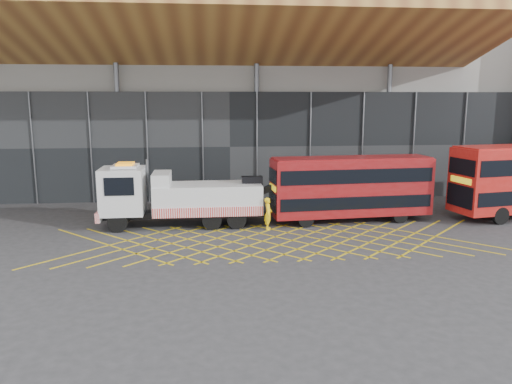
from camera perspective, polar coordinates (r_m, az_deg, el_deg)
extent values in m
plane|color=#2D2D30|center=(26.59, -6.17, -5.80)|extent=(120.00, 120.00, 0.00)
cube|color=gold|center=(27.09, -16.43, -5.85)|extent=(7.16, 7.16, 0.01)
cube|color=gold|center=(27.09, -16.43, -5.85)|extent=(7.16, 7.16, 0.01)
cube|color=gold|center=(26.83, -13.06, -5.85)|extent=(7.16, 7.16, 0.01)
cube|color=gold|center=(26.83, -13.06, -5.85)|extent=(7.16, 7.16, 0.01)
cube|color=gold|center=(26.66, -9.63, -5.83)|extent=(7.16, 7.16, 0.01)
cube|color=gold|center=(26.66, -9.63, -5.83)|extent=(7.16, 7.16, 0.01)
cube|color=gold|center=(26.59, -6.17, -5.78)|extent=(7.16, 7.16, 0.01)
cube|color=gold|center=(26.59, -6.17, -5.78)|extent=(7.16, 7.16, 0.01)
cube|color=gold|center=(26.61, -2.71, -5.72)|extent=(7.16, 7.16, 0.01)
cube|color=gold|center=(26.61, -2.71, -5.72)|extent=(7.16, 7.16, 0.01)
cube|color=gold|center=(26.73, 0.74, -5.63)|extent=(7.16, 7.16, 0.01)
cube|color=gold|center=(26.73, 0.74, -5.63)|extent=(7.16, 7.16, 0.01)
cube|color=gold|center=(26.94, 4.14, -5.53)|extent=(7.16, 7.16, 0.01)
cube|color=gold|center=(26.94, 4.14, -5.53)|extent=(7.16, 7.16, 0.01)
cube|color=gold|center=(27.25, 7.47, -5.41)|extent=(7.16, 7.16, 0.01)
cube|color=gold|center=(27.25, 7.47, -5.41)|extent=(7.16, 7.16, 0.01)
cube|color=gold|center=(27.64, 10.72, -5.27)|extent=(7.16, 7.16, 0.01)
cube|color=gold|center=(27.64, 10.72, -5.27)|extent=(7.16, 7.16, 0.01)
cube|color=gold|center=(28.13, 13.86, -5.12)|extent=(7.16, 7.16, 0.01)
cube|color=gold|center=(28.13, 13.86, -5.12)|extent=(7.16, 7.16, 0.01)
cube|color=gold|center=(28.69, 16.89, -4.97)|extent=(7.16, 7.16, 0.01)
cube|color=gold|center=(28.69, 16.89, -4.97)|extent=(7.16, 7.16, 0.01)
cube|color=gold|center=(29.33, 19.80, -4.80)|extent=(7.16, 7.16, 0.01)
cube|color=gold|center=(29.33, 19.80, -4.80)|extent=(7.16, 7.16, 0.01)
cube|color=gray|center=(44.58, -3.51, 12.51)|extent=(55.00, 14.00, 18.00)
cube|color=black|center=(37.41, -3.03, 5.23)|extent=(55.00, 0.80, 8.00)
cube|color=#96582B|center=(33.77, -6.42, 17.36)|extent=(40.00, 11.93, 4.07)
cylinder|color=#595B60|center=(37.65, -15.36, 6.44)|extent=(0.36, 0.36, 10.00)
cylinder|color=#595B60|center=(37.27, 0.07, 6.77)|extent=(0.36, 0.36, 10.00)
cylinder|color=#595B60|center=(39.51, 14.76, 6.64)|extent=(0.36, 0.36, 10.00)
cube|color=black|center=(30.09, -8.25, -2.50)|extent=(9.77, 1.19, 0.36)
cube|color=white|center=(30.12, -14.98, 0.15)|extent=(2.51, 2.61, 2.67)
cube|color=black|center=(30.26, -17.36, 0.97)|extent=(0.09, 2.26, 1.13)
cube|color=red|center=(30.60, -17.24, -2.35)|extent=(0.30, 2.67, 0.56)
cube|color=orange|center=(29.86, -14.73, 3.13)|extent=(0.94, 1.25, 0.12)
cube|color=white|center=(29.87, -5.54, -0.62)|extent=(6.41, 2.67, 1.64)
cube|color=red|center=(28.72, -5.48, -2.33)|extent=(6.37, 0.17, 0.56)
cube|color=white|center=(29.75, -10.73, 1.51)|extent=(1.07, 2.48, 0.72)
cube|color=black|center=(29.86, -0.45, 1.33)|extent=(1.24, 0.53, 0.51)
cube|color=black|center=(30.06, 1.50, 0.39)|extent=(2.25, 0.40, 1.11)
cylinder|color=black|center=(29.45, -15.52, -3.38)|extent=(1.14, 0.38, 1.13)
cylinder|color=black|center=(31.52, -14.92, -2.44)|extent=(1.14, 0.38, 1.13)
cylinder|color=black|center=(29.13, -2.23, -3.14)|extent=(1.14, 0.38, 1.13)
cylinder|color=black|center=(31.23, -2.52, -2.21)|extent=(1.14, 0.38, 1.13)
cylinder|color=#595B60|center=(30.86, -12.30, 1.58)|extent=(0.14, 0.14, 2.26)
cube|color=maroon|center=(31.16, 10.81, 0.63)|extent=(9.95, 3.05, 3.46)
cube|color=black|center=(31.31, 10.76, -0.83)|extent=(9.56, 3.08, 0.76)
cube|color=black|center=(31.04, 10.86, 2.08)|extent=(9.56, 3.08, 0.85)
cube|color=black|center=(29.92, 1.92, -1.08)|extent=(0.22, 2.00, 1.16)
cube|color=black|center=(29.65, 1.94, 1.87)|extent=(0.22, 2.00, 0.85)
cube|color=yellow|center=(29.76, 1.91, 0.51)|extent=(0.19, 1.59, 0.31)
cube|color=maroon|center=(30.91, 10.92, 3.84)|extent=(9.74, 2.85, 0.11)
cylinder|color=black|center=(29.62, 5.72, -3.16)|extent=(0.94, 0.34, 0.93)
cylinder|color=black|center=(31.47, 4.75, -2.32)|extent=(0.94, 0.34, 0.93)
cylinder|color=black|center=(31.74, 16.16, -2.60)|extent=(0.94, 0.34, 0.93)
cylinder|color=black|center=(33.47, 14.68, -1.86)|extent=(0.94, 0.34, 0.93)
cube|color=black|center=(32.91, 22.26, -0.41)|extent=(0.48, 2.28, 1.34)
cube|color=black|center=(32.64, 22.48, 2.69)|extent=(0.48, 2.28, 0.98)
cube|color=yellow|center=(32.74, 22.36, 1.26)|extent=(0.39, 1.82, 0.36)
cylinder|color=black|center=(33.59, 26.14, -2.44)|extent=(1.11, 0.50, 1.07)
cylinder|color=black|center=(35.29, 23.63, -1.66)|extent=(1.11, 0.50, 1.07)
imported|color=yellow|center=(28.93, 1.40, -2.47)|extent=(0.59, 0.77, 1.87)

